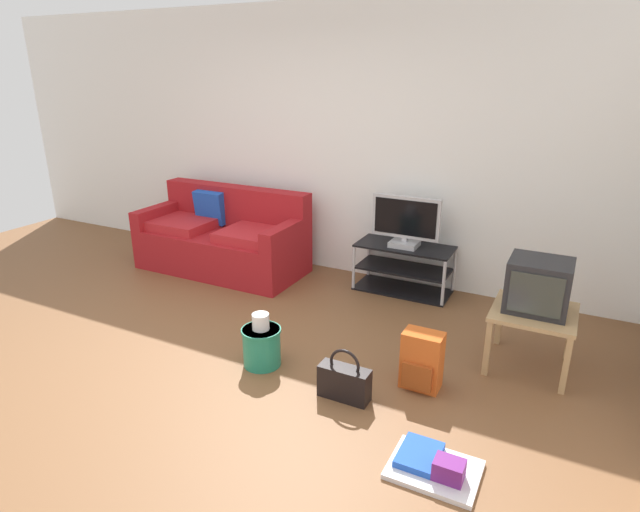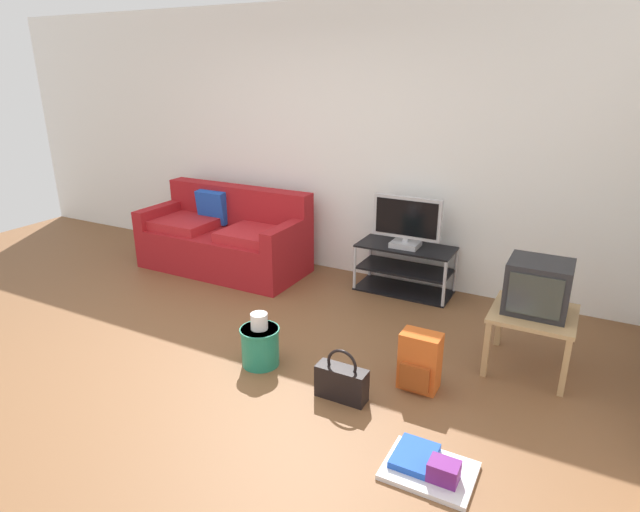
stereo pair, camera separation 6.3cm
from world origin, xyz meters
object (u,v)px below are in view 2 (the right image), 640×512
flat_tv (407,223)px  handbag (342,382)px  side_table (533,320)px  tv_stand (405,269)px  crt_tv (538,287)px  backpack (420,362)px  cleaning_bucket (260,343)px  couch (226,239)px  floor_tray (428,467)px

flat_tv → handbag: flat_tv is taller
flat_tv → side_table: size_ratio=1.15×
tv_stand → side_table: bearing=-35.8°
crt_tv → handbag: 1.53m
crt_tv → backpack: crt_tv is taller
flat_tv → cleaning_bucket: 1.91m
crt_tv → couch: bearing=169.3°
handbag → crt_tv: bearing=43.8°
side_table → handbag: side_table is taller
handbag → floor_tray: handbag is taller
flat_tv → crt_tv: flat_tv is taller
flat_tv → side_table: bearing=-35.2°
couch → cleaning_bucket: bearing=-45.7°
tv_stand → cleaning_bucket: bearing=-105.0°
couch → side_table: 3.27m
tv_stand → handbag: tv_stand is taller
couch → backpack: (2.59, -1.24, -0.13)m
couch → handbag: bearing=-36.3°
flat_tv → side_table: 1.59m
tv_stand → crt_tv: (1.27, -0.90, 0.41)m
side_table → backpack: (-0.62, -0.62, -0.19)m
couch → tv_stand: bearing=8.7°
handbag → cleaning_bucket: bearing=171.7°
tv_stand → crt_tv: crt_tv is taller
backpack → tv_stand: bearing=115.2°
backpack → handbag: size_ratio=1.13×
couch → flat_tv: bearing=8.0°
tv_stand → cleaning_bucket: 1.86m
side_table → crt_tv: bearing=90.0°
side_table → cleaning_bucket: (-1.75, -0.87, -0.22)m
flat_tv → backpack: (0.65, -1.51, -0.51)m
couch → handbag: 2.71m
crt_tv → backpack: (-0.62, -0.63, -0.44)m
tv_stand → handbag: size_ratio=2.53×
handbag → floor_tray: (0.72, -0.40, -0.09)m
flat_tv → floor_tray: (0.96, -2.27, -0.67)m
tv_stand → handbag: (0.24, -1.90, -0.11)m
backpack → floor_tray: size_ratio=0.85×
flat_tv → cleaning_bucket: (-0.48, -1.77, -0.54)m
side_table → backpack: 0.90m
crt_tv → handbag: size_ratio=1.15×
floor_tray → side_table: bearing=77.1°
cleaning_bucket → floor_tray: size_ratio=0.86×
crt_tv → floor_tray: (-0.32, -1.39, -0.60)m
backpack → handbag: (-0.41, -0.36, -0.08)m
tv_stand → flat_tv: size_ratio=1.40×
tv_stand → flat_tv: bearing=-90.0°
backpack → cleaning_bucket: (-1.13, -0.26, -0.03)m
side_table → crt_tv: size_ratio=1.36×
side_table → backpack: bearing=-135.3°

